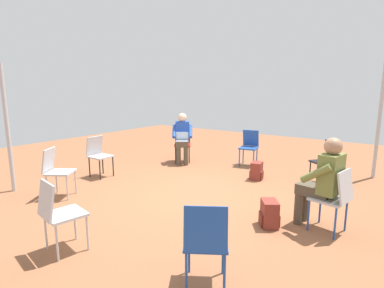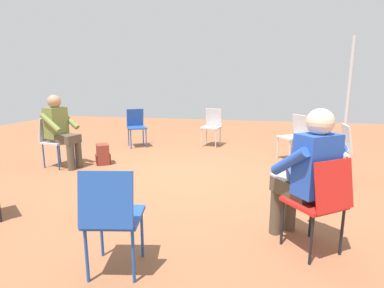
{
  "view_description": "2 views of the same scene",
  "coord_description": "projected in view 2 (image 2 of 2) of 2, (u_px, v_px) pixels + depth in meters",
  "views": [
    {
      "loc": [
        4.12,
        2.86,
        1.84
      ],
      "look_at": [
        0.3,
        0.11,
        0.96
      ],
      "focal_mm": 28.0,
      "sensor_mm": 36.0,
      "label": 1
    },
    {
      "loc": [
        -4.34,
        -1.16,
        1.44
      ],
      "look_at": [
        0.05,
        -0.22,
        0.52
      ],
      "focal_mm": 28.0,
      "sensor_mm": 36.0,
      "label": 2
    }
  ],
  "objects": [
    {
      "name": "ground_plane",
      "position": [
        178.0,
        176.0,
        4.68
      ],
      "size": [
        14.72,
        14.72,
        0.0
      ],
      "primitive_type": "plane",
      "color": "brown"
    },
    {
      "name": "chair_northeast",
      "position": [
        136.0,
        125.0,
        6.82
      ],
      "size": [
        0.58,
        0.56,
        0.85
      ],
      "rotation": [
        0.0,
        0.0,
        2.13
      ],
      "color": "#1E4799",
      "rests_on": "ground"
    },
    {
      "name": "chair_east",
      "position": [
        212.0,
        124.0,
        6.88
      ],
      "size": [
        0.5,
        0.46,
        0.85
      ],
      "rotation": [
        0.0,
        0.0,
        1.39
      ],
      "color": "#B7B7BC",
      "rests_on": "ground"
    },
    {
      "name": "chair_southwest",
      "position": [
        321.0,
        199.0,
        2.47
      ],
      "size": [
        0.58,
        0.57,
        0.85
      ],
      "rotation": [
        0.0,
        0.0,
        -0.94
      ],
      "color": "red",
      "rests_on": "ground"
    },
    {
      "name": "chair_north",
      "position": [
        54.0,
        138.0,
        5.16
      ],
      "size": [
        0.47,
        0.51,
        0.85
      ],
      "rotation": [
        0.0,
        0.0,
        2.94
      ],
      "color": "#B7B7BC",
      "rests_on": "ground"
    },
    {
      "name": "backpack_near_laptop_user",
      "position": [
        102.0,
        199.0,
        3.35
      ],
      "size": [
        0.31,
        0.28,
        0.36
      ],
      "rotation": [
        0.0,
        0.0,
        0.18
      ],
      "color": "maroon",
      "rests_on": "ground"
    },
    {
      "name": "chair_south",
      "position": [
        337.0,
        149.0,
        4.36
      ],
      "size": [
        0.4,
        0.44,
        0.85
      ],
      "rotation": [
        0.0,
        0.0,
        0.01
      ],
      "color": "#B7B7BC",
      "rests_on": "ground"
    },
    {
      "name": "chair_west",
      "position": [
        112.0,
        214.0,
        2.2
      ],
      "size": [
        0.5,
        0.47,
        0.85
      ],
      "rotation": [
        0.0,
        0.0,
        -1.38
      ],
      "color": "#1E4799",
      "rests_on": "ground"
    },
    {
      "name": "person_in_olive",
      "position": [
        60.0,
        128.0,
        5.06
      ],
      "size": [
        0.56,
        0.57,
        1.24
      ],
      "rotation": [
        0.0,
        0.0,
        2.94
      ],
      "color": "#4C4233",
      "rests_on": "ground"
    },
    {
      "name": "person_with_laptop",
      "position": [
        307.0,
        171.0,
        2.58
      ],
      "size": [
        0.64,
        0.63,
        1.24
      ],
      "rotation": [
        0.0,
        0.0,
        -0.94
      ],
      "color": "#4C4233",
      "rests_on": "ground"
    },
    {
      "name": "backpack_by_empty_chair",
      "position": [
        103.0,
        155.0,
        5.36
      ],
      "size": [
        0.34,
        0.32,
        0.36
      ],
      "rotation": [
        0.0,
        0.0,
        3.74
      ],
      "color": "maroon",
      "rests_on": "ground"
    },
    {
      "name": "tent_pole_far",
      "position": [
        348.0,
        99.0,
        5.57
      ],
      "size": [
        0.07,
        0.07,
        2.27
      ],
      "primitive_type": "cylinder",
      "color": "#B2B2B7",
      "rests_on": "ground"
    },
    {
      "name": "chair_southeast",
      "position": [
        295.0,
        134.0,
        5.6
      ],
      "size": [
        0.57,
        0.58,
        0.85
      ],
      "rotation": [
        0.0,
        0.0,
        0.6
      ],
      "color": "#B7B7BC",
      "rests_on": "ground"
    }
  ]
}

